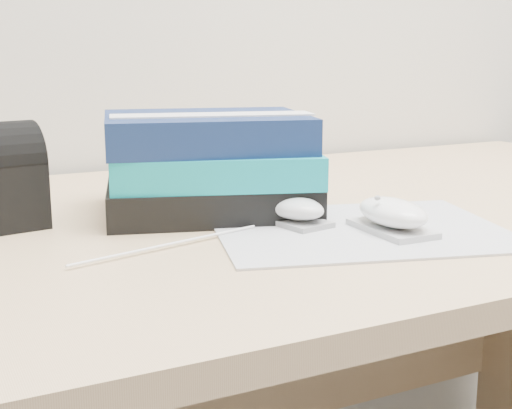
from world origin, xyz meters
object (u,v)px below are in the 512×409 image
mouse_rear (293,209)px  mouse_front (392,215)px  book_stack (210,164)px  desk (259,353)px

mouse_rear → mouse_front: mouse_front is taller
mouse_front → book_stack: bearing=125.2°
desk → mouse_front: bearing=-78.5°
mouse_front → book_stack: (-0.14, 0.20, 0.04)m
desk → mouse_front: 0.36m
mouse_rear → desk: bearing=78.0°
book_stack → mouse_rear: bearing=-62.6°
desk → mouse_rear: 0.30m
mouse_rear → mouse_front: (0.08, -0.09, 0.00)m
desk → mouse_front: mouse_front is taller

